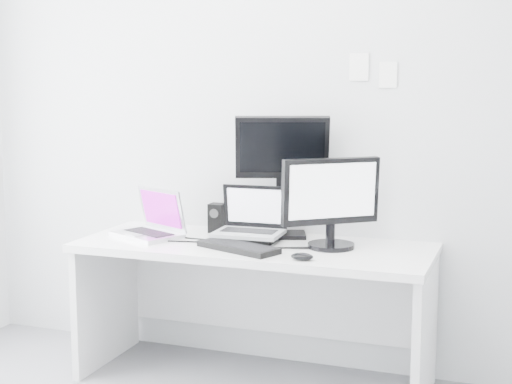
# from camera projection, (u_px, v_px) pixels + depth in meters

# --- Properties ---
(back_wall) EXTENTS (3.60, 0.00, 3.60)m
(back_wall) POSITION_uv_depth(u_px,v_px,m) (276.00, 118.00, 4.07)
(back_wall) COLOR silver
(back_wall) RESTS_ON ground
(desk) EXTENTS (1.80, 0.70, 0.73)m
(desk) POSITION_uv_depth(u_px,v_px,m) (254.00, 313.00, 3.89)
(desk) COLOR white
(desk) RESTS_ON ground
(macbook) EXTENTS (0.44, 0.39, 0.27)m
(macbook) POSITION_uv_depth(u_px,v_px,m) (146.00, 212.00, 3.99)
(macbook) COLOR silver
(macbook) RESTS_ON desk
(speaker) EXTENTS (0.10, 0.10, 0.16)m
(speaker) POSITION_uv_depth(u_px,v_px,m) (217.00, 218.00, 4.12)
(speaker) COLOR black
(speaker) RESTS_ON desk
(dell_laptop) EXTENTS (0.35, 0.28, 0.29)m
(dell_laptop) POSITION_uv_depth(u_px,v_px,m) (248.00, 213.00, 3.90)
(dell_laptop) COLOR #A6A9AD
(dell_laptop) RESTS_ON desk
(rear_monitor) EXTENTS (0.52, 0.33, 0.66)m
(rear_monitor) POSITION_uv_depth(u_px,v_px,m) (282.00, 175.00, 3.97)
(rear_monitor) COLOR black
(rear_monitor) RESTS_ON desk
(samsung_monitor) EXTENTS (0.54, 0.50, 0.46)m
(samsung_monitor) POSITION_uv_depth(u_px,v_px,m) (332.00, 202.00, 3.71)
(samsung_monitor) COLOR black
(samsung_monitor) RESTS_ON desk
(keyboard) EXTENTS (0.46, 0.31, 0.03)m
(keyboard) POSITION_uv_depth(u_px,v_px,m) (238.00, 247.00, 3.69)
(keyboard) COLOR black
(keyboard) RESTS_ON desk
(mouse) EXTENTS (0.11, 0.07, 0.03)m
(mouse) POSITION_uv_depth(u_px,v_px,m) (302.00, 257.00, 3.49)
(mouse) COLOR black
(mouse) RESTS_ON desk
(wall_note_0) EXTENTS (0.10, 0.00, 0.14)m
(wall_note_0) POSITION_uv_depth(u_px,v_px,m) (359.00, 67.00, 3.88)
(wall_note_0) COLOR white
(wall_note_0) RESTS_ON back_wall
(wall_note_1) EXTENTS (0.09, 0.00, 0.13)m
(wall_note_1) POSITION_uv_depth(u_px,v_px,m) (388.00, 75.00, 3.83)
(wall_note_1) COLOR white
(wall_note_1) RESTS_ON back_wall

